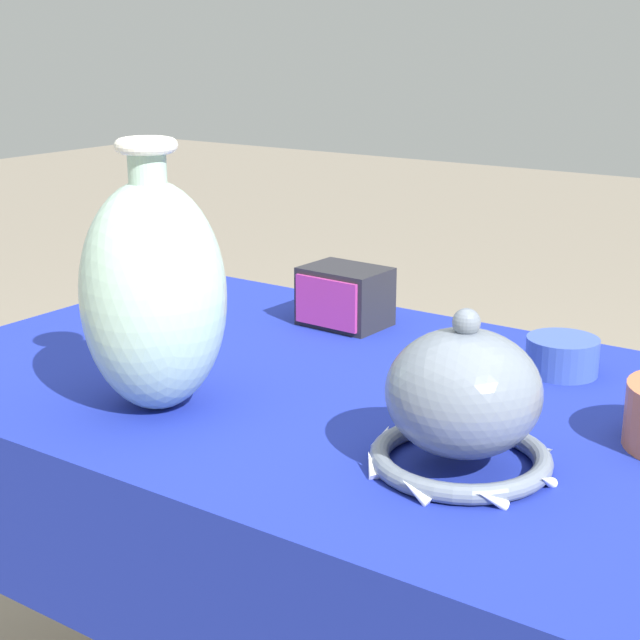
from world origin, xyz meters
TOP-DOWN VIEW (x-y plane):
  - display_table at (0.00, -0.02)m, footprint 1.16×0.75m
  - vase_tall_bulbous at (-0.13, -0.20)m, footprint 0.18×0.18m
  - vase_dome_bell at (0.27, -0.14)m, footprint 0.21×0.21m
  - mosaic_tile_box at (-0.13, 0.23)m, footprint 0.14×0.11m
  - pot_squat_cobalt at (0.24, 0.21)m, footprint 0.10×0.10m

SIDE VIEW (x-z plane):
  - display_table at x=0.00m, z-range 0.28..0.99m
  - pot_squat_cobalt at x=0.24m, z-range 0.71..0.76m
  - mosaic_tile_box at x=-0.13m, z-range 0.71..0.80m
  - vase_dome_bell at x=0.27m, z-range 0.69..0.87m
  - vase_tall_bulbous at x=-0.13m, z-range 0.69..1.02m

